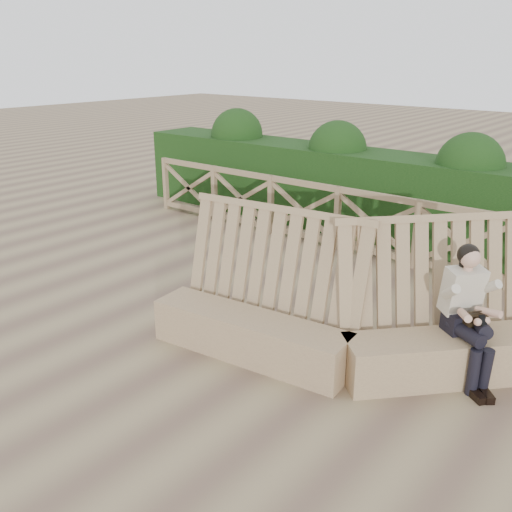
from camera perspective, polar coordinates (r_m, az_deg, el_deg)
The scene contains 5 objects.
ground at distance 6.96m, azimuth -2.36°, elevation -7.79°, with size 60.00×60.00×0.00m, color brown.
bench at distance 6.26m, azimuth 9.37°, elevation -7.19°, with size 4.10×2.56×1.62m.
woman at distance 6.16m, azimuth 20.42°, elevation -4.93°, with size 0.81×0.75×1.42m.
guardrail at distance 9.47m, azimuth 11.78°, elevation 2.99°, with size 10.10×0.09×1.10m.
hedge at distance 10.46m, azimuth 14.97°, elevation 5.45°, with size 12.00×1.20×1.50m, color black.
Camera 1 is at (4.12, -4.59, 3.22)m, focal length 40.00 mm.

